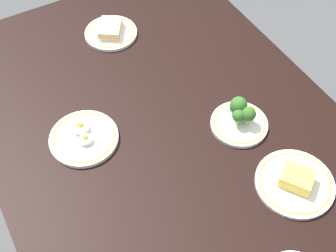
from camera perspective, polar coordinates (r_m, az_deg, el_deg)
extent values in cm
cube|color=black|center=(133.10, 0.00, -1.05)|extent=(149.72, 102.03, 4.00)
cylinder|color=white|center=(133.83, 9.16, 0.25)|extent=(17.16, 17.16, 1.19)
torus|color=gold|center=(133.37, 9.19, 0.41)|extent=(15.60, 15.60, 0.50)
cylinder|color=#9EBC72|center=(133.83, 8.49, 1.66)|extent=(1.15, 1.15, 2.53)
sphere|color=#2D6023|center=(131.92, 8.62, 2.34)|extent=(3.28, 3.28, 3.28)
cylinder|color=#9EBC72|center=(132.65, 10.16, 0.72)|extent=(1.55, 1.55, 2.61)
sphere|color=#2D6023|center=(130.37, 10.35, 1.53)|extent=(4.43, 4.43, 4.43)
cylinder|color=#9EBC72|center=(131.98, 8.94, 0.60)|extent=(1.30, 1.30, 2.56)
sphere|color=#2D6023|center=(129.91, 9.09, 1.32)|extent=(3.72, 3.72, 3.72)
cylinder|color=#9EBC72|center=(133.97, 8.94, 1.76)|extent=(1.80, 1.80, 2.85)
sphere|color=#2D6023|center=(131.42, 9.12, 2.69)|extent=(5.15, 5.15, 5.15)
cylinder|color=white|center=(131.25, -10.80, -1.56)|extent=(20.24, 20.24, 1.27)
torus|color=gold|center=(130.75, -10.84, -1.40)|extent=(18.31, 18.31, 0.50)
ellipsoid|color=white|center=(128.67, -10.59, -1.73)|extent=(4.11, 4.11, 2.26)
sphere|color=yellow|center=(127.86, -10.66, -1.47)|extent=(1.65, 1.65, 1.65)
ellipsoid|color=white|center=(131.25, -11.19, -0.20)|extent=(4.93, 4.93, 2.71)
sphere|color=yellow|center=(130.30, -11.27, 0.12)|extent=(1.97, 1.97, 1.97)
cylinder|color=white|center=(161.73, -7.37, 11.80)|extent=(18.59, 18.59, 1.15)
torus|color=gold|center=(161.35, -7.39, 11.95)|extent=(16.86, 16.86, 0.50)
cube|color=beige|center=(160.97, -7.42, 12.11)|extent=(12.33, 11.59, 1.20)
cube|color=#E5B24C|center=(160.33, -7.45, 12.39)|extent=(12.33, 11.59, 0.80)
cube|color=beige|center=(159.69, -7.49, 12.66)|extent=(12.33, 11.59, 1.20)
cylinder|color=white|center=(125.64, 16.04, -7.12)|extent=(21.57, 21.57, 1.09)
torus|color=gold|center=(125.19, 16.09, -6.99)|extent=(19.48, 19.48, 0.50)
cube|color=#F2D14C|center=(123.57, 16.29, -6.53)|extent=(10.74, 10.34, 3.92)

